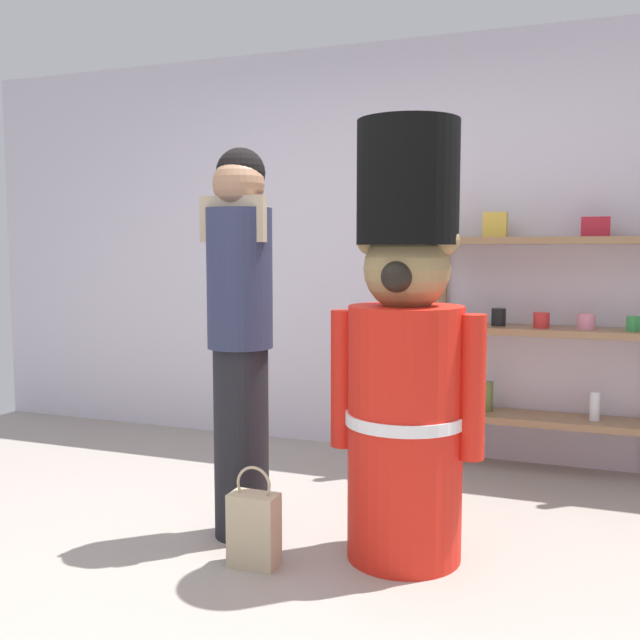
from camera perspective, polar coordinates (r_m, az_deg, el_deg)
ground_plane at (r=2.96m, az=-4.91°, el=-20.53°), size 6.40×6.40×0.00m
back_wall at (r=4.74m, az=6.66°, el=5.49°), size 6.40×0.12×2.60m
merchandise_shelf at (r=4.40m, az=16.83°, el=-0.33°), size 1.27×0.35×1.73m
teddy_bear_guard at (r=3.05m, az=6.72°, el=-3.07°), size 0.66×0.50×1.82m
person_shopper at (r=3.27m, az=-6.25°, el=-0.64°), size 0.31×0.29×1.75m
shopping_bag at (r=3.13m, az=-5.18°, el=-15.89°), size 0.20×0.11×0.42m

